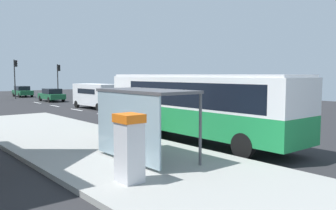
% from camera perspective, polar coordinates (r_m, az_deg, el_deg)
% --- Properties ---
extents(ground_plane, '(56.00, 92.00, 0.04)m').
position_cam_1_polar(ground_plane, '(28.00, -10.83, -1.67)').
color(ground_plane, '#262628').
extents(sidewalk_platform, '(6.20, 30.00, 0.18)m').
position_cam_1_polar(sidewalk_platform, '(14.56, -10.00, -7.44)').
color(sidewalk_platform, '#999993').
rests_on(sidewalk_platform, ground).
extents(lane_stripe_seg_1, '(0.16, 2.20, 0.01)m').
position_cam_1_polar(lane_stripe_seg_1, '(16.88, 15.64, -6.11)').
color(lane_stripe_seg_1, silver).
rests_on(lane_stripe_seg_1, ground).
extents(lane_stripe_seg_2, '(0.16, 2.20, 0.01)m').
position_cam_1_polar(lane_stripe_seg_2, '(20.09, 3.80, -4.16)').
color(lane_stripe_seg_2, silver).
rests_on(lane_stripe_seg_2, ground).
extents(lane_stripe_seg_3, '(0.16, 2.20, 0.01)m').
position_cam_1_polar(lane_stripe_seg_3, '(23.92, -4.49, -2.67)').
color(lane_stripe_seg_3, silver).
rests_on(lane_stripe_seg_3, ground).
extents(lane_stripe_seg_4, '(0.16, 2.20, 0.01)m').
position_cam_1_polar(lane_stripe_seg_4, '(28.12, -10.39, -1.58)').
color(lane_stripe_seg_4, silver).
rests_on(lane_stripe_seg_4, ground).
extents(lane_stripe_seg_5, '(0.16, 2.20, 0.01)m').
position_cam_1_polar(lane_stripe_seg_5, '(32.55, -14.71, -0.76)').
color(lane_stripe_seg_5, silver).
rests_on(lane_stripe_seg_5, ground).
extents(lane_stripe_seg_6, '(0.16, 2.20, 0.01)m').
position_cam_1_polar(lane_stripe_seg_6, '(37.12, -17.99, -0.14)').
color(lane_stripe_seg_6, silver).
rests_on(lane_stripe_seg_6, ground).
extents(lane_stripe_seg_7, '(0.16, 2.20, 0.01)m').
position_cam_1_polar(lane_stripe_seg_7, '(41.79, -20.54, 0.34)').
color(lane_stripe_seg_7, silver).
rests_on(lane_stripe_seg_7, ground).
extents(bus, '(2.57, 11.02, 3.21)m').
position_cam_1_polar(bus, '(16.79, 4.64, 0.33)').
color(bus, '#1E8C47').
rests_on(bus, ground).
extents(white_van, '(2.21, 5.28, 2.30)m').
position_cam_1_polar(white_van, '(33.33, -11.74, 1.74)').
color(white_van, white).
rests_on(white_van, ground).
extents(sedan_near, '(1.92, 4.44, 1.52)m').
position_cam_1_polar(sedan_near, '(43.41, -18.47, 1.60)').
color(sedan_near, '#195933').
rests_on(sedan_near, ground).
extents(sedan_far, '(1.97, 4.46, 1.52)m').
position_cam_1_polar(sedan_far, '(53.64, -22.68, 2.09)').
color(sedan_far, '#195933').
rests_on(sedan_far, ground).
extents(ticket_machine, '(0.66, 0.76, 1.94)m').
position_cam_1_polar(ticket_machine, '(9.95, -6.32, -6.88)').
color(ticket_machine, silver).
rests_on(ticket_machine, sidewalk_platform).
extents(recycling_bin_orange, '(0.52, 0.52, 0.95)m').
position_cam_1_polar(recycling_bin_orange, '(16.34, -4.85, -4.00)').
color(recycling_bin_orange, orange).
rests_on(recycling_bin_orange, sidewalk_platform).
extents(recycling_bin_yellow, '(0.52, 0.52, 0.95)m').
position_cam_1_polar(recycling_bin_yellow, '(16.91, -6.21, -3.70)').
color(recycling_bin_yellow, yellow).
rests_on(recycling_bin_yellow, sidewalk_platform).
extents(recycling_bin_blue, '(0.52, 0.52, 0.95)m').
position_cam_1_polar(recycling_bin_blue, '(17.49, -7.48, -3.42)').
color(recycling_bin_blue, blue).
rests_on(recycling_bin_blue, sidewalk_platform).
extents(recycling_bin_red, '(0.52, 0.52, 0.95)m').
position_cam_1_polar(recycling_bin_red, '(18.08, -8.67, -3.16)').
color(recycling_bin_red, red).
rests_on(recycling_bin_red, sidewalk_platform).
extents(traffic_light_near_side, '(0.49, 0.28, 4.55)m').
position_cam_1_polar(traffic_light_near_side, '(49.79, -17.47, 4.65)').
color(traffic_light_near_side, '#2D2D2D').
rests_on(traffic_light_near_side, ground).
extents(traffic_light_median, '(0.49, 0.28, 5.08)m').
position_cam_1_polar(traffic_light_median, '(49.62, -23.67, 4.83)').
color(traffic_light_median, '#2D2D2D').
rests_on(traffic_light_median, ground).
extents(bus_shelter, '(1.80, 4.00, 2.50)m').
position_cam_1_polar(bus_shelter, '(12.30, -4.82, -0.21)').
color(bus_shelter, '#4C4C51').
rests_on(bus_shelter, sidewalk_platform).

